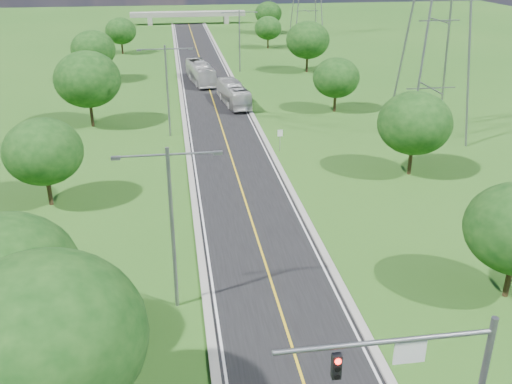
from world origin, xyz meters
TOP-DOWN VIEW (x-y plane):
  - ground at (0.00, 60.00)m, footprint 260.00×260.00m
  - road at (0.00, 66.00)m, footprint 8.00×150.00m
  - curb_left at (-4.25, 66.00)m, footprint 0.50×150.00m
  - curb_right at (4.25, 66.00)m, footprint 0.50×150.00m
  - signal_mast at (3.68, -1.00)m, footprint 8.54×0.33m
  - speed_limit_sign at (5.20, 37.98)m, footprint 0.55×0.09m
  - overpass at (0.00, 140.00)m, footprint 30.00×3.00m
  - streetlight_near_left at (-6.00, 12.00)m, footprint 5.90×0.25m
  - streetlight_mid_left at (-6.00, 45.00)m, footprint 5.90×0.25m
  - streetlight_far_right at (6.00, 78.00)m, footprint 5.90×0.25m
  - power_tower_near at (22.00, 40.00)m, footprint 9.00×6.40m
  - tree_la at (-14.00, 8.00)m, footprint 7.14×7.14m
  - tree_lb at (-16.00, 28.00)m, footprint 6.30×6.30m
  - tree_lc at (-15.00, 50.00)m, footprint 7.56×7.56m
  - tree_ld at (-17.00, 74.00)m, footprint 6.72×6.72m
  - tree_le at (-14.50, 98.00)m, footprint 5.88×5.88m
  - tree_lf at (-11.00, 2.00)m, footprint 7.98×7.98m
  - tree_rb at (16.00, 30.00)m, footprint 6.72×6.72m
  - tree_rc at (15.00, 52.00)m, footprint 5.88×5.88m
  - tree_rd at (17.00, 76.00)m, footprint 7.14×7.14m
  - tree_re at (14.50, 100.00)m, footprint 5.46×5.46m
  - tree_rf at (18.00, 120.00)m, footprint 6.30×6.30m
  - bus_outbound at (2.55, 57.08)m, footprint 3.64×10.60m
  - bus_inbound at (-0.99, 70.64)m, footprint 4.11×11.41m

SIDE VIEW (x-z plane):
  - ground at x=0.00m, z-range 0.00..0.00m
  - road at x=0.00m, z-range 0.00..0.06m
  - curb_left at x=-4.25m, z-range 0.00..0.22m
  - curb_right at x=4.25m, z-range 0.00..0.22m
  - bus_outbound at x=2.55m, z-range 0.06..2.95m
  - speed_limit_sign at x=5.20m, z-range 0.40..2.80m
  - bus_inbound at x=-0.99m, z-range 0.06..3.17m
  - overpass at x=0.00m, z-range 0.81..4.01m
  - tree_re at x=14.50m, z-range 0.85..7.20m
  - tree_le at x=-14.50m, z-range 0.91..7.75m
  - tree_rc at x=15.00m, z-range 0.91..7.75m
  - tree_lb at x=-16.00m, z-range 0.98..8.31m
  - tree_rf at x=18.00m, z-range 0.98..8.31m
  - signal_mast at x=3.68m, z-range 1.31..8.51m
  - tree_ld at x=-17.00m, z-range 1.05..8.86m
  - tree_rb at x=16.00m, z-range 1.05..8.86m
  - tree_la at x=-14.00m, z-range 1.11..9.42m
  - tree_rd at x=17.00m, z-range 1.11..9.42m
  - tree_lc at x=-15.00m, z-range 1.18..9.97m
  - tree_lf at x=-11.00m, z-range 1.24..10.53m
  - streetlight_near_left at x=-6.00m, z-range 0.94..10.94m
  - streetlight_mid_left at x=-6.00m, z-range 0.94..10.94m
  - streetlight_far_right at x=6.00m, z-range 0.94..10.94m
  - power_tower_near at x=22.00m, z-range 0.01..28.01m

